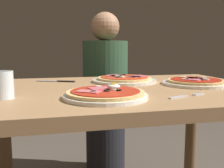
% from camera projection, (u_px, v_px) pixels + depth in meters
% --- Properties ---
extents(dining_table, '(1.20, 0.82, 0.77)m').
position_uv_depth(dining_table, '(122.00, 116.00, 1.07)').
color(dining_table, '#9E754C').
rests_on(dining_table, ground).
extents(pizza_foreground, '(0.28, 0.28, 0.05)m').
position_uv_depth(pizza_foreground, '(106.00, 94.00, 0.82)').
color(pizza_foreground, white).
rests_on(pizza_foreground, dining_table).
extents(pizza_across_left, '(0.29, 0.29, 0.03)m').
position_uv_depth(pizza_across_left, '(195.00, 82.00, 1.12)').
color(pizza_across_left, silver).
rests_on(pizza_across_left, dining_table).
extents(pizza_across_right, '(0.31, 0.31, 0.03)m').
position_uv_depth(pizza_across_right, '(124.00, 79.00, 1.22)').
color(pizza_across_right, silver).
rests_on(pizza_across_right, dining_table).
extents(water_glass_near, '(0.07, 0.07, 0.09)m').
position_uv_depth(water_glass_near, '(3.00, 87.00, 0.81)').
color(water_glass_near, silver).
rests_on(water_glass_near, dining_table).
extents(fork, '(0.15, 0.06, 0.00)m').
position_uv_depth(fork, '(184.00, 96.00, 0.84)').
color(fork, silver).
rests_on(fork, dining_table).
extents(knife, '(0.18, 0.10, 0.01)m').
position_uv_depth(knife, '(58.00, 81.00, 1.22)').
color(knife, silver).
rests_on(knife, dining_table).
extents(diner_person, '(0.32, 0.32, 1.18)m').
position_uv_depth(diner_person, '(105.00, 99.00, 1.83)').
color(diner_person, black).
rests_on(diner_person, ground).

